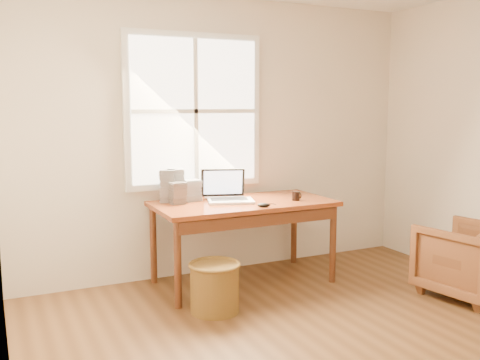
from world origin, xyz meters
The scene contains 11 objects.
room_shell centered at (-0.02, 0.16, 1.32)m, with size 4.04×4.54×2.64m.
desk centered at (0.00, 1.80, 0.73)m, with size 1.60×0.80×0.04m, color brown.
armchair centered at (1.55, 0.68, 0.31)m, with size 0.67×0.69×0.63m, color brown.
wicker_stool centered at (-0.51, 1.26, 0.19)m, with size 0.38×0.38×0.38m, color brown.
laptop centered at (-0.12, 1.82, 0.91)m, with size 0.44×0.46×0.33m, color silver, non-canonical shape.
mouse centered at (0.04, 1.48, 0.77)m, with size 0.11×0.06×0.04m, color black.
coffee_mug centered at (0.45, 1.65, 0.79)m, with size 0.07×0.07×0.08m, color black.
cd_stack_a centered at (-0.54, 2.09, 0.89)m, with size 0.15×0.13×0.29m, color #AFB4BA.
cd_stack_b centered at (-0.57, 1.94, 0.85)m, with size 0.13×0.11×0.19m, color #28282D.
cd_stack_c centered at (-0.62, 2.07, 0.90)m, with size 0.13×0.11×0.29m, color #A5A3B0.
cd_stack_d centered at (-0.41, 2.04, 0.85)m, with size 0.15×0.13×0.19m, color #B5BBC1.
Camera 1 is at (-2.05, -2.44, 1.61)m, focal length 40.00 mm.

